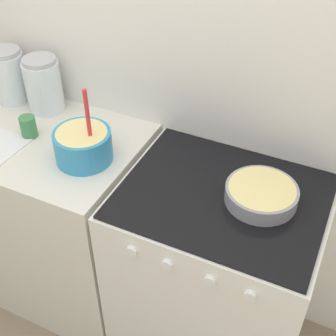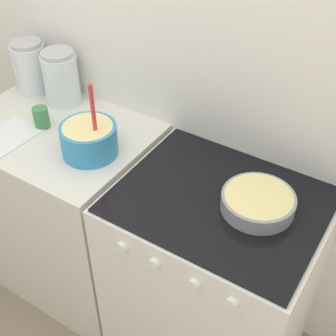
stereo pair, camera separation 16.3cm
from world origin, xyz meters
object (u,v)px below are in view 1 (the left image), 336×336
(mixing_bowl, at_px, (83,144))
(baking_pan, at_px, (261,194))
(tin_can, at_px, (28,127))
(stove, at_px, (215,277))
(storage_jar_left, at_px, (10,79))
(storage_jar_middle, at_px, (44,88))

(mixing_bowl, distance_m, baking_pan, 0.69)
(mixing_bowl, distance_m, tin_can, 0.29)
(mixing_bowl, bearing_deg, stove, 3.62)
(tin_can, bearing_deg, storage_jar_left, 140.69)
(storage_jar_left, bearing_deg, storage_jar_middle, 0.00)
(mixing_bowl, height_order, baking_pan, mixing_bowl)
(storage_jar_middle, bearing_deg, stove, -12.51)
(storage_jar_left, xyz_separation_m, tin_can, (0.25, -0.20, -0.06))
(stove, xyz_separation_m, tin_can, (-0.84, -0.00, 0.51))
(storage_jar_middle, height_order, tin_can, storage_jar_middle)
(baking_pan, xyz_separation_m, storage_jar_middle, (-1.03, 0.17, 0.07))
(stove, relative_size, storage_jar_middle, 3.85)
(stove, relative_size, tin_can, 10.37)
(baking_pan, distance_m, storage_jar_middle, 1.05)
(storage_jar_middle, bearing_deg, baking_pan, -9.58)
(stove, height_order, baking_pan, baking_pan)
(mixing_bowl, xyz_separation_m, baking_pan, (0.68, 0.06, -0.04))
(stove, bearing_deg, storage_jar_left, 169.58)
(storage_jar_left, bearing_deg, stove, -10.42)
(stove, distance_m, tin_can, 0.99)
(storage_jar_left, bearing_deg, tin_can, -39.31)
(mixing_bowl, height_order, tin_can, mixing_bowl)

